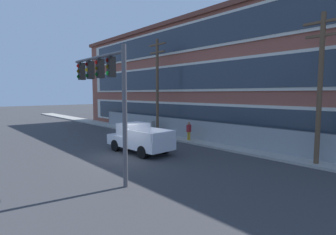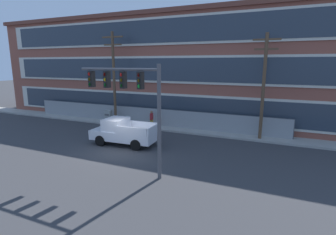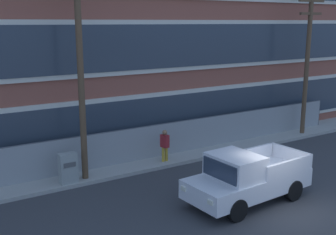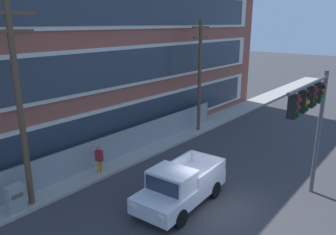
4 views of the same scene
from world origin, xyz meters
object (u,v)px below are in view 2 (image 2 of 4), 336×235
at_px(electrical_cabinet, 108,117).
at_px(utility_pole_near_corner, 114,75).
at_px(traffic_signal_mast, 131,94).
at_px(pedestrian_near_cabinet, 152,118).
at_px(utility_pole_midblock, 264,84).
at_px(pickup_truck_white, 123,132).

bearing_deg(electrical_cabinet, utility_pole_near_corner, 12.14).
xyz_separation_m(traffic_signal_mast, pedestrian_near_cabinet, (-3.79, 9.57, -3.51)).
distance_m(utility_pole_midblock, pedestrian_near_cabinet, 10.32).
xyz_separation_m(pickup_truck_white, electrical_cabinet, (-5.09, 5.02, -0.22)).
xyz_separation_m(traffic_signal_mast, pickup_truck_white, (-3.50, 4.32, -3.55)).
bearing_deg(utility_pole_near_corner, electrical_cabinet, -167.86).
xyz_separation_m(utility_pole_near_corner, pedestrian_near_cabinet, (4.02, 0.06, -3.94)).
xyz_separation_m(utility_pole_midblock, pedestrian_near_cabinet, (-9.69, -0.04, -3.55)).
height_order(traffic_signal_mast, electrical_cabinet, traffic_signal_mast).
relative_size(pickup_truck_white, utility_pole_near_corner, 0.57).
bearing_deg(pickup_truck_white, utility_pole_midblock, 29.36).
bearing_deg(utility_pole_midblock, pedestrian_near_cabinet, -179.75).
bearing_deg(traffic_signal_mast, utility_pole_midblock, 58.44).
bearing_deg(utility_pole_midblock, pickup_truck_white, -150.64).
bearing_deg(utility_pole_midblock, utility_pole_near_corner, -179.56).
distance_m(pickup_truck_white, pedestrian_near_cabinet, 5.26).
distance_m(traffic_signal_mast, electrical_cabinet, 13.23).
height_order(traffic_signal_mast, pickup_truck_white, traffic_signal_mast).
relative_size(utility_pole_near_corner, electrical_cabinet, 6.28).
bearing_deg(pedestrian_near_cabinet, utility_pole_midblock, 0.25).
bearing_deg(utility_pole_near_corner, pedestrian_near_cabinet, 0.92).
xyz_separation_m(traffic_signal_mast, utility_pole_near_corner, (-7.81, 9.50, 0.43)).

